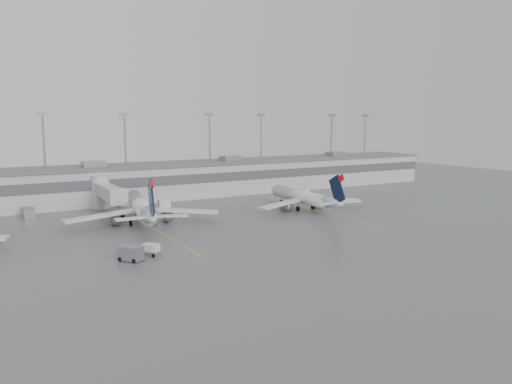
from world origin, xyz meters
TOP-DOWN VIEW (x-y plane):
  - ground at (0.00, 0.00)m, footprint 260.00×260.00m
  - terminal at (-0.01, 57.98)m, footprint 152.00×17.00m
  - light_masts at (0.00, 63.75)m, footprint 142.40×8.00m
  - jet_bridge_right at (-20.50, 45.72)m, footprint 4.00×17.20m
  - stand_markings at (-0.00, 24.00)m, footprint 105.25×40.00m
  - jet_mid_left at (-17.97, 29.12)m, footprint 27.20×30.75m
  - jet_mid_right at (15.95, 26.00)m, footprint 24.42×27.40m
  - baggage_tug at (-23.47, 7.55)m, footprint 2.84×3.01m
  - baggage_cart at (-26.67, 6.35)m, footprint 3.35×3.59m
  - gse_uld_b at (-8.69, 43.34)m, footprint 2.53×1.71m
  - gse_uld_c at (27.52, 42.27)m, footprint 3.06×2.62m
  - gse_loader at (-35.37, 45.56)m, footprint 2.36×3.42m
  - cone_b at (-14.91, 37.92)m, footprint 0.48×0.48m
  - cone_c at (12.53, 35.59)m, footprint 0.39×0.39m
  - cone_d at (52.75, 31.30)m, footprint 0.41×0.41m

SIDE VIEW (x-z plane):
  - ground at x=0.00m, z-range 0.00..0.00m
  - stand_markings at x=0.00m, z-range 0.00..0.01m
  - cone_c at x=12.53m, z-range 0.00..0.61m
  - cone_d at x=52.75m, z-range 0.00..0.65m
  - cone_b at x=-14.91m, z-range 0.00..0.77m
  - baggage_tug at x=-23.47m, z-range -0.18..1.48m
  - gse_uld_b at x=-8.69m, z-range 0.00..1.77m
  - gse_uld_c at x=27.52m, z-range 0.00..1.83m
  - gse_loader at x=-35.37m, z-range 0.00..2.00m
  - baggage_cart at x=-26.67m, z-range 0.04..2.07m
  - jet_mid_right at x=15.95m, z-range -1.68..7.18m
  - jet_mid_left at x=-17.97m, z-range -1.90..8.12m
  - jet_bridge_right at x=-20.50m, z-range 0.37..7.37m
  - terminal at x=-0.01m, z-range -0.55..8.90m
  - light_masts at x=0.00m, z-range 1.73..22.33m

